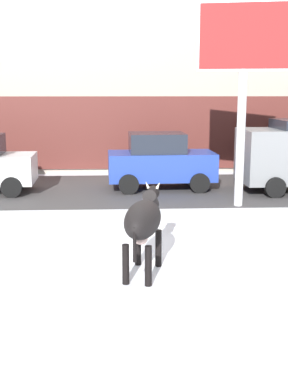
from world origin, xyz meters
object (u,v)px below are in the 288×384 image
at_px(cow_black, 144,220).
at_px(pedestrian_by_cars, 242,151).
at_px(car_blue_hatchback, 160,161).
at_px(billboard, 244,49).

xyz_separation_m(cow_black, pedestrian_by_cars, (4.39, 10.90, -0.11)).
bearing_deg(cow_black, car_blue_hatchback, 83.35).
distance_m(billboard, car_blue_hatchback, 4.75).
xyz_separation_m(cow_black, billboard, (2.95, 5.23, 3.32)).
bearing_deg(pedestrian_by_cars, billboard, -104.25).
bearing_deg(cow_black, pedestrian_by_cars, 68.06).
xyz_separation_m(car_blue_hatchback, pedestrian_by_cars, (3.47, 3.04, -0.05)).
bearing_deg(car_blue_hatchback, billboard, -52.33).
distance_m(cow_black, pedestrian_by_cars, 11.75).
height_order(car_blue_hatchback, pedestrian_by_cars, car_blue_hatchback).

